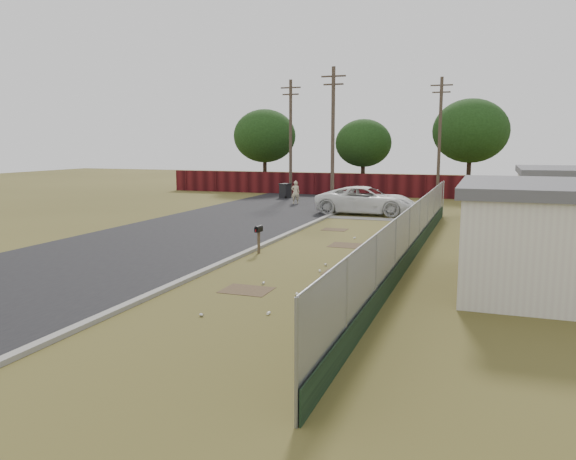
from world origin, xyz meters
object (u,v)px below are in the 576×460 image
at_px(mailbox, 259,231).
at_px(pedestrian, 295,192).
at_px(fire_hydrant, 333,315).
at_px(pickup_truck, 366,200).
at_px(trash_bin, 285,191).

distance_m(mailbox, pedestrian, 17.97).
relative_size(fire_hydrant, pedestrian, 0.56).
bearing_deg(pickup_truck, fire_hydrant, -170.70).
height_order(fire_hydrant, trash_bin, trash_bin).
bearing_deg(fire_hydrant, pedestrian, 110.71).
height_order(fire_hydrant, pedestrian, pedestrian).
relative_size(pickup_truck, trash_bin, 5.25).
bearing_deg(pickup_truck, mailbox, 173.58).
height_order(mailbox, trash_bin, trash_bin).
xyz_separation_m(fire_hydrant, pedestrian, (-9.59, 25.37, 0.38)).
bearing_deg(pedestrian, trash_bin, -84.37).
bearing_deg(trash_bin, pickup_truck, -44.04).
height_order(pickup_truck, trash_bin, pickup_truck).
relative_size(mailbox, trash_bin, 0.95).
xyz_separation_m(mailbox, pedestrian, (-4.49, 17.40, -0.05)).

